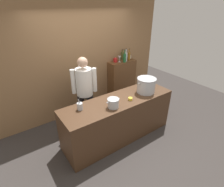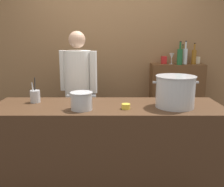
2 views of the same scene
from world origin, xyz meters
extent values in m
plane|color=#383330|center=(0.00, 0.00, 0.00)|extent=(8.00, 8.00, 0.00)
cube|color=olive|center=(0.00, 1.40, 1.50)|extent=(4.40, 0.10, 3.00)
cube|color=#472D1C|center=(0.00, 0.00, 0.45)|extent=(2.35, 0.70, 0.90)
cube|color=brown|center=(1.01, 1.19, 0.60)|extent=(0.76, 0.32, 1.20)
cylinder|color=black|center=(-0.30, 0.65, 0.42)|extent=(0.14, 0.14, 0.84)
cylinder|color=black|center=(-0.48, 0.73, 0.42)|extent=(0.14, 0.14, 0.84)
cylinder|color=white|center=(-0.39, 0.69, 1.13)|extent=(0.34, 0.34, 0.58)
cube|color=black|center=(-0.32, 0.86, 0.89)|extent=(0.28, 0.14, 0.52)
cylinder|color=white|center=(-0.18, 0.60, 1.16)|extent=(0.09, 0.09, 0.52)
cylinder|color=white|center=(-0.59, 0.78, 1.16)|extent=(0.09, 0.09, 0.52)
sphere|color=tan|center=(-0.39, 0.69, 1.55)|extent=(0.21, 0.21, 0.21)
cylinder|color=#B7BABF|center=(0.67, -0.06, 1.05)|extent=(0.38, 0.38, 0.30)
cylinder|color=#B7BABF|center=(0.67, -0.06, 1.21)|extent=(0.40, 0.40, 0.01)
cube|color=#B7BABF|center=(0.46, -0.06, 1.15)|extent=(0.04, 0.02, 0.02)
cube|color=#B7BABF|center=(0.88, -0.06, 1.15)|extent=(0.04, 0.02, 0.02)
cylinder|color=#B7BABF|center=(-0.25, -0.15, 0.98)|extent=(0.21, 0.21, 0.16)
cylinder|color=#B7BABF|center=(-0.25, -0.15, 1.07)|extent=(0.22, 0.22, 0.01)
cube|color=#B7BABF|center=(-0.37, -0.15, 1.03)|extent=(0.04, 0.02, 0.02)
cube|color=#B7BABF|center=(-0.12, -0.15, 1.03)|extent=(0.04, 0.02, 0.02)
cylinder|color=#B7BABF|center=(-0.77, 0.12, 0.97)|extent=(0.10, 0.10, 0.13)
cylinder|color=#262626|center=(-0.78, 0.13, 1.04)|extent=(0.03, 0.01, 0.25)
cylinder|color=#B7BABF|center=(-0.79, 0.10, 1.02)|extent=(0.03, 0.03, 0.20)
cylinder|color=yellow|center=(0.18, -0.13, 0.93)|extent=(0.09, 0.09, 0.05)
cylinder|color=silver|center=(1.10, 1.15, 1.31)|extent=(0.06, 0.06, 0.22)
cylinder|color=silver|center=(1.10, 1.15, 1.47)|extent=(0.02, 0.02, 0.10)
cylinder|color=black|center=(1.10, 1.15, 1.53)|extent=(0.02, 0.02, 0.01)
cylinder|color=#475123|center=(1.10, 1.30, 1.30)|extent=(0.06, 0.06, 0.21)
cylinder|color=#475123|center=(1.10, 1.30, 1.44)|extent=(0.02, 0.02, 0.06)
cylinder|color=black|center=(1.10, 1.30, 1.47)|extent=(0.03, 0.03, 0.01)
cylinder|color=#1E592D|center=(1.00, 1.09, 1.31)|extent=(0.08, 0.08, 0.22)
cylinder|color=#1E592D|center=(1.00, 1.09, 1.47)|extent=(0.03, 0.03, 0.10)
cylinder|color=black|center=(1.00, 1.09, 1.52)|extent=(0.03, 0.03, 0.01)
cylinder|color=#8C5919|center=(1.23, 1.18, 1.30)|extent=(0.07, 0.07, 0.20)
cylinder|color=#8C5919|center=(1.23, 1.18, 1.45)|extent=(0.02, 0.02, 0.09)
cylinder|color=black|center=(1.23, 1.18, 1.50)|extent=(0.03, 0.03, 0.01)
cylinder|color=silver|center=(0.91, 1.17, 1.21)|extent=(0.06, 0.06, 0.01)
cylinder|color=silver|center=(0.91, 1.17, 1.24)|extent=(0.01, 0.01, 0.07)
cone|color=silver|center=(0.91, 1.17, 1.32)|extent=(0.07, 0.07, 0.09)
cube|color=red|center=(0.81, 1.23, 1.26)|extent=(0.07, 0.07, 0.11)
cube|color=beige|center=(1.30, 1.25, 1.25)|extent=(0.07, 0.07, 0.10)
camera|label=1|loc=(-1.84, -2.37, 2.61)|focal=28.22mm
camera|label=2|loc=(0.05, -2.49, 1.58)|focal=40.37mm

